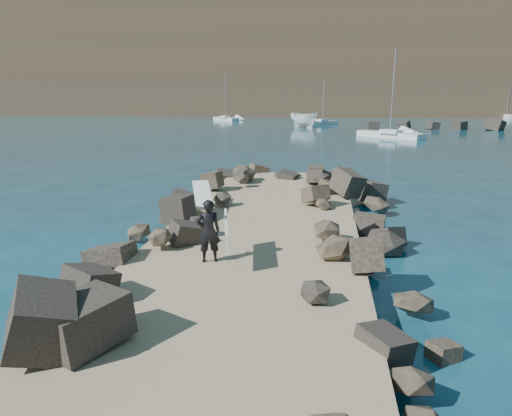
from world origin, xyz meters
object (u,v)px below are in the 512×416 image
object	(u,v)px
boat_imported	(304,120)
sailboat_c	(390,135)
surfer_with_board	(211,231)
surfboard_resting	(203,197)

from	to	relation	value
boat_imported	sailboat_c	size ratio (longest dim) A/B	0.61
surfer_with_board	sailboat_c	xyz separation A→B (m)	(10.07, 43.98, -1.06)
boat_imported	surfer_with_board	size ratio (longest dim) A/B	3.10
surfboard_resting	sailboat_c	world-z (taller)	sailboat_c
surfboard_resting	surfer_with_board	bearing A→B (deg)	-91.86
sailboat_c	boat_imported	bearing A→B (deg)	122.87
boat_imported	sailboat_c	xyz separation A→B (m)	(10.61, -16.41, -0.82)
boat_imported	surfer_with_board	xyz separation A→B (m)	(0.54, -60.40, 0.24)
boat_imported	surfer_with_board	world-z (taller)	boat_imported
surfer_with_board	boat_imported	bearing A→B (deg)	90.51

